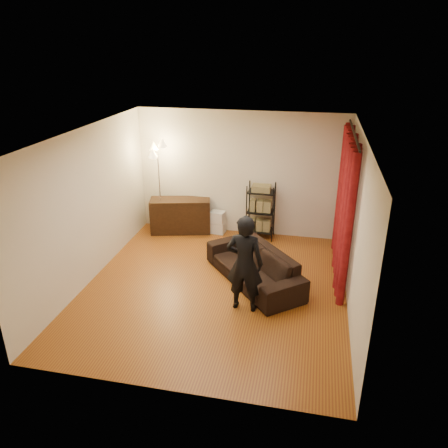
% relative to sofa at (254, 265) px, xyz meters
% --- Properties ---
extents(floor, '(5.00, 5.00, 0.00)m').
position_rel_sofa_xyz_m(floor, '(-0.63, -0.37, -0.31)').
color(floor, '#8D5215').
rests_on(floor, ground).
extents(ceiling, '(5.00, 5.00, 0.00)m').
position_rel_sofa_xyz_m(ceiling, '(-0.63, -0.37, 2.39)').
color(ceiling, white).
rests_on(ceiling, ground).
extents(wall_back, '(5.00, 0.00, 5.00)m').
position_rel_sofa_xyz_m(wall_back, '(-0.63, 2.13, 1.04)').
color(wall_back, beige).
rests_on(wall_back, ground).
extents(wall_front, '(5.00, 0.00, 5.00)m').
position_rel_sofa_xyz_m(wall_front, '(-0.63, -2.87, 1.04)').
color(wall_front, beige).
rests_on(wall_front, ground).
extents(wall_left, '(0.00, 5.00, 5.00)m').
position_rel_sofa_xyz_m(wall_left, '(-2.88, -0.37, 1.04)').
color(wall_left, beige).
rests_on(wall_left, ground).
extents(wall_right, '(0.00, 5.00, 5.00)m').
position_rel_sofa_xyz_m(wall_right, '(1.62, -0.37, 1.04)').
color(wall_right, beige).
rests_on(wall_right, ground).
extents(curtain_rod, '(0.04, 2.65, 0.04)m').
position_rel_sofa_xyz_m(curtain_rod, '(1.52, 0.75, 2.27)').
color(curtain_rod, black).
rests_on(curtain_rod, wall_right).
extents(curtain, '(0.22, 2.65, 2.55)m').
position_rel_sofa_xyz_m(curtain, '(1.50, 0.75, 0.96)').
color(curtain, maroon).
rests_on(curtain, ground).
extents(sofa, '(2.02, 2.19, 0.63)m').
position_rel_sofa_xyz_m(sofa, '(0.00, 0.00, 0.00)').
color(sofa, black).
rests_on(sofa, ground).
extents(person, '(0.61, 0.42, 1.61)m').
position_rel_sofa_xyz_m(person, '(-0.03, -0.88, 0.49)').
color(person, black).
rests_on(person, ground).
extents(media_cabinet, '(1.40, 0.79, 0.77)m').
position_rel_sofa_xyz_m(media_cabinet, '(-1.93, 1.85, 0.07)').
color(media_cabinet, black).
rests_on(media_cabinet, ground).
extents(storage_boxes, '(0.34, 0.29, 0.52)m').
position_rel_sofa_xyz_m(storage_boxes, '(-1.10, 1.94, -0.05)').
color(storage_boxes, silver).
rests_on(storage_boxes, ground).
extents(wire_shelf, '(0.60, 0.45, 1.22)m').
position_rel_sofa_xyz_m(wire_shelf, '(-0.14, 1.90, 0.30)').
color(wire_shelf, black).
rests_on(wire_shelf, ground).
extents(floor_lamp, '(0.38, 0.38, 2.06)m').
position_rel_sofa_xyz_m(floor_lamp, '(-2.34, 1.71, 0.72)').
color(floor_lamp, silver).
rests_on(floor_lamp, ground).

